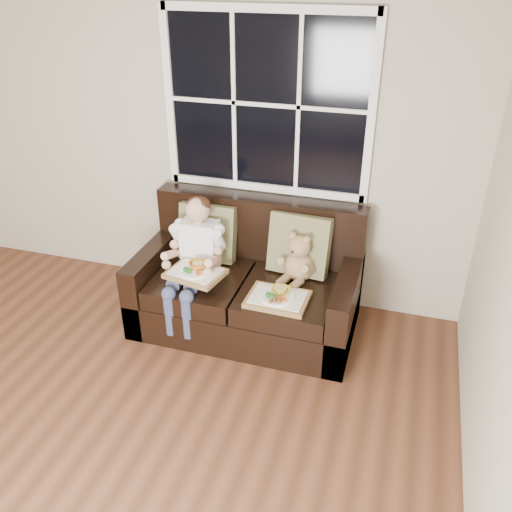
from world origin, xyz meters
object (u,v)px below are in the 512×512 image
(child, at_px, (195,250))
(tray_right, at_px, (278,298))
(tray_left, at_px, (196,272))
(teddy_bear, at_px, (299,261))
(loveseat, at_px, (249,289))

(child, height_order, tray_right, child)
(tray_left, bearing_deg, child, 123.47)
(child, bearing_deg, teddy_bear, 11.33)
(teddy_bear, height_order, tray_right, teddy_bear)
(teddy_bear, distance_m, tray_left, 0.78)
(loveseat, bearing_deg, teddy_bear, 4.84)
(tray_right, bearing_deg, child, 166.95)
(loveseat, xyz_separation_m, teddy_bear, (0.39, 0.03, 0.30))
(child, bearing_deg, tray_right, -14.70)
(child, distance_m, tray_right, 0.75)
(child, relative_size, tray_left, 2.05)
(child, distance_m, tray_left, 0.20)
(teddy_bear, relative_size, tray_right, 0.90)
(teddy_bear, bearing_deg, loveseat, -157.94)
(loveseat, distance_m, teddy_bear, 0.49)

